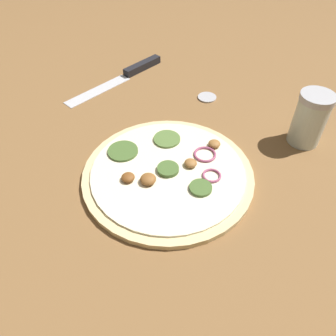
% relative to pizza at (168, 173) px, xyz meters
% --- Properties ---
extents(ground_plane, '(3.00, 3.00, 0.00)m').
position_rel_pizza_xyz_m(ground_plane, '(-0.00, 0.00, -0.01)').
color(ground_plane, brown).
extents(pizza, '(0.30, 0.30, 0.03)m').
position_rel_pizza_xyz_m(pizza, '(0.00, 0.00, 0.00)').
color(pizza, beige).
rests_on(pizza, ground_plane).
extents(knife, '(0.13, 0.28, 0.02)m').
position_rel_pizza_xyz_m(knife, '(0.22, -0.30, -0.00)').
color(knife, silver).
rests_on(knife, ground_plane).
extents(spice_jar, '(0.06, 0.06, 0.11)m').
position_rel_pizza_xyz_m(spice_jar, '(-0.21, -0.19, 0.05)').
color(spice_jar, silver).
rests_on(spice_jar, ground_plane).
extents(loose_cap, '(0.04, 0.04, 0.01)m').
position_rel_pizza_xyz_m(loose_cap, '(0.01, -0.26, -0.00)').
color(loose_cap, '#B2B2B7').
rests_on(loose_cap, ground_plane).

